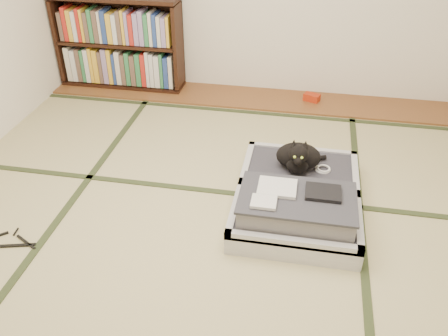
# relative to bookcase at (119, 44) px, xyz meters

# --- Properties ---
(floor) EXTENTS (4.50, 4.50, 0.00)m
(floor) POSITION_rel_bookcase_xyz_m (1.35, -2.07, -0.45)
(floor) COLOR tan
(floor) RESTS_ON ground
(wood_strip) EXTENTS (4.00, 0.50, 0.02)m
(wood_strip) POSITION_rel_bookcase_xyz_m (1.35, -0.07, -0.44)
(wood_strip) COLOR brown
(wood_strip) RESTS_ON ground
(red_item) EXTENTS (0.17, 0.14, 0.07)m
(red_item) POSITION_rel_bookcase_xyz_m (1.96, -0.04, -0.40)
(red_item) COLOR #A9270D
(red_item) RESTS_ON wood_strip
(room_shell) EXTENTS (4.50, 4.50, 4.50)m
(room_shell) POSITION_rel_bookcase_xyz_m (1.35, -2.07, 1.01)
(room_shell) COLOR white
(room_shell) RESTS_ON ground
(tatami_borders) EXTENTS (4.00, 4.50, 0.01)m
(tatami_borders) POSITION_rel_bookcase_xyz_m (1.35, -1.58, -0.45)
(tatami_borders) COLOR #2D381E
(tatami_borders) RESTS_ON ground
(bookcase) EXTENTS (1.27, 0.29, 0.92)m
(bookcase) POSITION_rel_bookcase_xyz_m (0.00, 0.00, 0.00)
(bookcase) COLOR black
(bookcase) RESTS_ON wood_strip
(suitcase) EXTENTS (0.82, 1.09, 0.32)m
(suitcase) POSITION_rel_bookcase_xyz_m (1.91, -1.80, -0.34)
(suitcase) COLOR silver
(suitcase) RESTS_ON floor
(cat) EXTENTS (0.36, 0.37, 0.29)m
(cat) POSITION_rel_bookcase_xyz_m (1.89, -1.51, -0.18)
(cat) COLOR black
(cat) RESTS_ON suitcase
(cable_coil) EXTENTS (0.11, 0.11, 0.03)m
(cable_coil) POSITION_rel_bookcase_xyz_m (2.08, -1.48, -0.28)
(cable_coil) COLOR white
(cable_coil) RESTS_ON suitcase
(hanger) EXTENTS (0.40, 0.23, 0.01)m
(hanger) POSITION_rel_bookcase_xyz_m (0.14, -2.45, -0.44)
(hanger) COLOR black
(hanger) RESTS_ON floor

